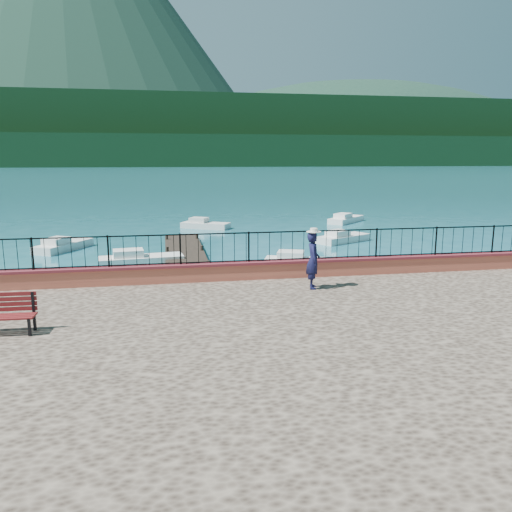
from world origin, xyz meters
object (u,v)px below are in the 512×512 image
object	(u,v)px
boat_0	(141,257)
boat_2	(344,236)
boat_4	(206,223)
boat_5	(346,217)
boat_3	(63,243)
person	(313,260)
boat_1	(302,259)

from	to	relation	value
boat_0	boat_2	world-z (taller)	same
boat_2	boat_4	xyz separation A→B (m)	(-7.87, 7.61, 0.00)
boat_5	boat_3	bearing A→B (deg)	159.33
person	boat_1	world-z (taller)	person
boat_0	boat_2	size ratio (longest dim) A/B	1.11
boat_1	boat_2	size ratio (longest dim) A/B	0.96
person	boat_5	size ratio (longest dim) A/B	0.42
person	boat_1	xyz separation A→B (m)	(1.91, 8.07, -1.66)
boat_4	boat_2	bearing A→B (deg)	-15.21
boat_1	boat_3	world-z (taller)	same
boat_1	boat_4	bearing A→B (deg)	123.13
person	boat_2	world-z (taller)	person
boat_3	boat_4	world-z (taller)	same
boat_1	boat_3	xyz separation A→B (m)	(-11.96, 6.90, 0.00)
person	boat_2	xyz separation A→B (m)	(6.41, 14.70, -1.66)
boat_3	boat_5	size ratio (longest dim) A/B	0.91
boat_2	boat_4	size ratio (longest dim) A/B	1.02
boat_0	boat_3	bearing A→B (deg)	125.76
boat_2	boat_3	size ratio (longest dim) A/B	0.97
boat_0	boat_4	world-z (taller)	same
person	boat_0	xyz separation A→B (m)	(-5.57, 10.13, -1.66)
boat_1	boat_5	distance (m)	17.62
boat_4	boat_1	bearing A→B (deg)	-47.87
person	boat_1	distance (m)	8.46
boat_2	boat_1	bearing A→B (deg)	-152.71
boat_1	boat_5	world-z (taller)	same
boat_2	boat_0	bearing A→B (deg)	172.37
boat_4	boat_3	bearing A→B (deg)	-110.66
boat_5	boat_2	bearing A→B (deg)	-155.72
boat_0	boat_1	bearing A→B (deg)	-22.45
boat_1	boat_3	bearing A→B (deg)	169.85
boat_1	boat_4	size ratio (longest dim) A/B	0.99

